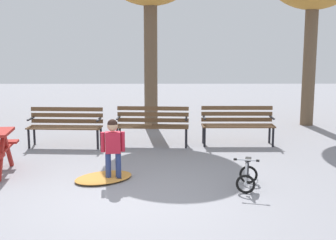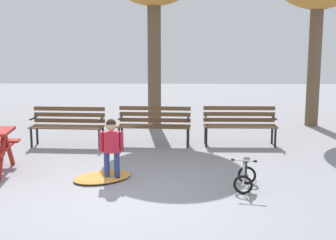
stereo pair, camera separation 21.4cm
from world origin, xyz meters
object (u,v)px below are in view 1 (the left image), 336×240
(park_bench_far_left, at_px, (66,123))
(child_standing, at_px, (113,145))
(park_bench_left, at_px, (153,122))
(park_bench_right, at_px, (237,122))
(kids_bicycle, at_px, (247,176))

(park_bench_far_left, height_order, child_standing, child_standing)
(park_bench_far_left, xyz_separation_m, park_bench_left, (1.90, 0.11, 0.00))
(park_bench_left, height_order, park_bench_right, same)
(park_bench_right, height_order, child_standing, child_standing)
(child_standing, xyz_separation_m, kids_bicycle, (2.16, -0.41, -0.41))
(park_bench_left, xyz_separation_m, kids_bicycle, (1.58, -3.06, -0.31))
(park_bench_far_left, xyz_separation_m, park_bench_right, (3.80, 0.17, 0.00))
(park_bench_far_left, relative_size, park_bench_left, 1.00)
(park_bench_far_left, relative_size, park_bench_right, 1.01)
(park_bench_left, xyz_separation_m, park_bench_right, (1.89, 0.06, 0.00))
(park_bench_left, bearing_deg, child_standing, -102.34)
(park_bench_far_left, xyz_separation_m, kids_bicycle, (3.48, -2.96, -0.31))
(park_bench_far_left, distance_m, park_bench_right, 3.80)
(park_bench_far_left, height_order, park_bench_left, same)
(kids_bicycle, bearing_deg, child_standing, 169.29)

